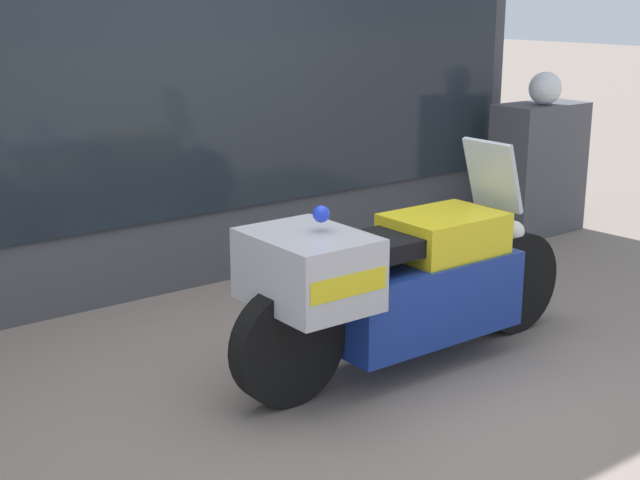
# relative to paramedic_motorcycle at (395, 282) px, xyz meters

# --- Properties ---
(ground_plane) EXTENTS (60.00, 60.00, 0.00)m
(ground_plane) POSITION_rel_paramedic_motorcycle_xyz_m (-0.34, 0.18, -0.53)
(ground_plane) COLOR gray
(shop_building) EXTENTS (6.81, 0.55, 3.47)m
(shop_building) POSITION_rel_paramedic_motorcycle_xyz_m (-0.82, 2.18, 1.22)
(shop_building) COLOR #424247
(shop_building) RESTS_ON ground
(window_display) EXTENTS (5.27, 0.30, 2.08)m
(window_display) POSITION_rel_paramedic_motorcycle_xyz_m (0.13, 2.21, -0.04)
(window_display) COLOR slate
(window_display) RESTS_ON ground
(paramedic_motorcycle) EXTENTS (2.41, 0.69, 1.26)m
(paramedic_motorcycle) POSITION_rel_paramedic_motorcycle_xyz_m (0.00, 0.00, 0.00)
(paramedic_motorcycle) COLOR black
(paramedic_motorcycle) RESTS_ON ground
(utility_cabinet) EXTENTS (0.84, 0.44, 1.16)m
(utility_cabinet) POSITION_rel_paramedic_motorcycle_xyz_m (3.07, 1.51, 0.05)
(utility_cabinet) COLOR #4C4C51
(utility_cabinet) RESTS_ON ground
(white_helmet) EXTENTS (0.28, 0.28, 0.28)m
(white_helmet) POSITION_rel_paramedic_motorcycle_xyz_m (3.01, 1.44, 0.77)
(white_helmet) COLOR white
(white_helmet) RESTS_ON utility_cabinet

